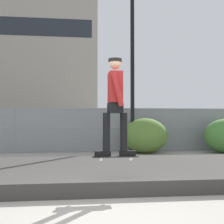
{
  "coord_description": "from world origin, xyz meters",
  "views": [
    {
      "loc": [
        -0.35,
        -4.25,
        1.27
      ],
      "look_at": [
        0.91,
        5.74,
        1.59
      ],
      "focal_mm": 49.28,
      "sensor_mm": 36.0,
      "label": 1
    }
  ],
  "objects_px": {
    "skater": "(115,100)",
    "street_lamp": "(132,38)",
    "parked_car_near": "(34,130)",
    "skateboard": "(115,157)",
    "shrub_left": "(145,136)"
  },
  "relations": [
    {
      "from": "skater",
      "to": "street_lamp",
      "type": "xyz_separation_m",
      "value": [
        1.63,
        6.78,
        2.99
      ]
    },
    {
      "from": "skater",
      "to": "parked_car_near",
      "type": "height_order",
      "value": "skater"
    },
    {
      "from": "street_lamp",
      "to": "parked_car_near",
      "type": "bearing_deg",
      "value": 134.12
    },
    {
      "from": "skateboard",
      "to": "shrub_left",
      "type": "bearing_deg",
      "value": 72.5
    },
    {
      "from": "skateboard",
      "to": "skater",
      "type": "height_order",
      "value": "skater"
    },
    {
      "from": "skater",
      "to": "street_lamp",
      "type": "height_order",
      "value": "street_lamp"
    },
    {
      "from": "skater",
      "to": "street_lamp",
      "type": "bearing_deg",
      "value": 76.51
    },
    {
      "from": "street_lamp",
      "to": "skater",
      "type": "bearing_deg",
      "value": -103.49
    },
    {
      "from": "parked_car_near",
      "to": "skateboard",
      "type": "bearing_deg",
      "value": -76.1
    },
    {
      "from": "skateboard",
      "to": "skater",
      "type": "xyz_separation_m",
      "value": [
        -0.0,
        0.0,
        1.0
      ]
    },
    {
      "from": "skater",
      "to": "street_lamp",
      "type": "relative_size",
      "value": 0.23
    },
    {
      "from": "skateboard",
      "to": "skater",
      "type": "bearing_deg",
      "value": 104.04
    },
    {
      "from": "street_lamp",
      "to": "shrub_left",
      "type": "height_order",
      "value": "street_lamp"
    },
    {
      "from": "skateboard",
      "to": "shrub_left",
      "type": "height_order",
      "value": "shrub_left"
    },
    {
      "from": "skateboard",
      "to": "shrub_left",
      "type": "relative_size",
      "value": 0.44
    }
  ]
}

